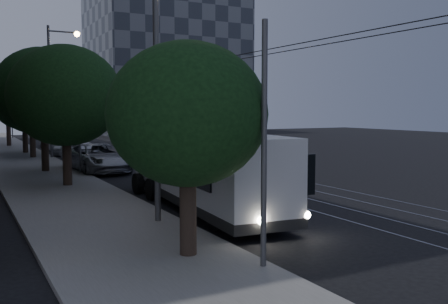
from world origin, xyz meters
TOP-DOWN VIEW (x-y plane):
  - ground at (0.00, 0.00)m, footprint 120.00×120.00m
  - sidewalk at (-7.50, 20.00)m, footprint 5.00×90.00m
  - tram_rails at (2.50, 20.00)m, footprint 4.52×90.00m
  - overhead_wires at (-4.97, 20.00)m, footprint 2.23×90.00m
  - building_distant_right at (18.00, 55.00)m, footprint 22.00×18.00m
  - trolleybus at (-3.24, -2.09)m, footprint 3.32×11.85m
  - pickup_silver at (-4.00, 10.95)m, footprint 3.43×6.53m
  - car_white_a at (-3.52, 17.49)m, footprint 2.87×4.94m
  - car_white_b at (-3.62, 24.00)m, footprint 2.78×4.59m
  - car_white_c at (-3.13, 27.82)m, footprint 2.21×4.02m
  - car_white_d at (-2.96, 34.53)m, footprint 3.11×4.54m
  - tree_0 at (-6.50, -8.26)m, footprint 4.12×4.12m
  - tree_1 at (-6.93, 5.39)m, footprint 5.52×5.52m
  - tree_2 at (-7.00, 11.83)m, footprint 5.77×5.77m
  - tree_3 at (-6.50, 21.22)m, footprint 4.72×4.72m
  - tree_4 at (-6.50, 25.99)m, footprint 5.16×5.16m
  - tree_5 at (-7.00, 35.34)m, footprint 4.04×4.04m
  - streetlamp_near at (-5.40, -4.20)m, footprint 2.16×0.44m
  - streetlamp_far at (-4.78, 20.61)m, footprint 2.48×0.44m

SIDE VIEW (x-z plane):
  - ground at x=0.00m, z-range 0.00..0.00m
  - tram_rails at x=2.50m, z-range 0.00..0.02m
  - sidewalk at x=-7.50m, z-range 0.00..0.15m
  - car_white_b at x=-3.62m, z-range 0.00..1.24m
  - car_white_c at x=-3.13m, z-range 0.00..1.26m
  - car_white_d at x=-2.96m, z-range 0.00..1.44m
  - car_white_a at x=-3.52m, z-range 0.00..1.58m
  - pickup_silver at x=-4.00m, z-range 0.00..1.75m
  - trolleybus at x=-3.24m, z-range -1.19..4.44m
  - overhead_wires at x=-4.97m, z-range 0.47..6.47m
  - tree_0 at x=-6.50m, z-range 0.95..6.60m
  - tree_3 at x=-6.50m, z-range 1.00..7.28m
  - tree_4 at x=-6.50m, z-range 1.03..7.77m
  - tree_5 at x=-7.00m, z-range 1.32..7.65m
  - tree_1 at x=-6.93m, z-range 1.03..8.09m
  - tree_2 at x=-7.00m, z-range 1.19..8.80m
  - streetlamp_near at x=-5.40m, z-range 0.97..9.75m
  - streetlamp_far at x=-4.78m, z-range 1.04..11.31m
  - building_distant_right at x=18.00m, z-range 0.00..24.00m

